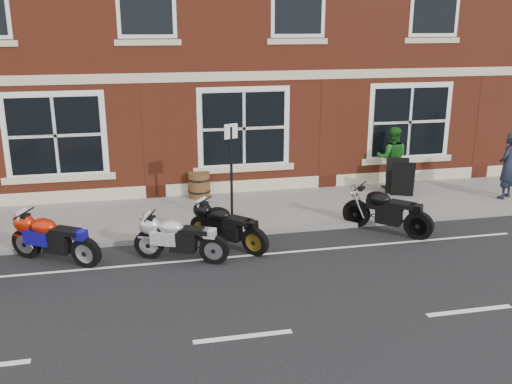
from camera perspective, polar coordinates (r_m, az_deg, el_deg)
ground at (r=11.99m, az=-4.06°, el=-7.02°), size 80.00×80.00×0.00m
sidewalk at (r=14.75m, az=-5.77°, el=-2.21°), size 30.00×3.00×0.12m
kerb at (r=13.27m, az=-4.97°, el=-4.37°), size 30.00×0.16×0.12m
moto_sport_red at (r=12.50m, az=-19.56°, el=-4.24°), size 1.89×1.25×0.97m
moto_sport_black at (r=12.54m, az=-2.89°, el=-3.28°), size 1.52×1.60×0.93m
moto_sport_silver at (r=11.97m, az=-7.67°, el=-4.44°), size 1.92×0.95×0.92m
moto_naked_black at (r=13.77m, az=12.86°, el=-1.67°), size 1.64×1.70×1.00m
pedestrian_left at (r=17.03m, az=23.85°, el=2.42°), size 0.80×0.73×1.83m
pedestrian_right at (r=17.03m, az=13.43°, el=3.36°), size 1.06×0.95×1.81m
a_board_sign at (r=16.44m, az=14.21°, el=1.43°), size 0.73×0.62×1.03m
barrel_planter at (r=15.88m, az=-5.71°, el=0.72°), size 0.63×0.63×0.70m
parking_sign at (r=13.35m, az=-2.48°, el=2.45°), size 0.33×0.15×2.45m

